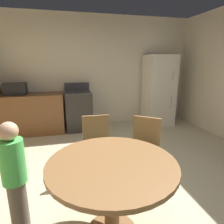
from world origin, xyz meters
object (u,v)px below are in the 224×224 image
object	(u,v)px
chair_northeast	(144,145)
chair_north	(97,143)
refrigerator	(158,91)
dining_table	(112,178)
microwave	(15,89)
person_child	(14,174)
oven_range	(79,110)

from	to	relation	value
chair_northeast	chair_north	world-z (taller)	same
refrigerator	dining_table	xyz separation A→B (m)	(-1.97, -3.02, -0.28)
microwave	chair_northeast	distance (m)	3.11
refrigerator	dining_table	distance (m)	3.61
dining_table	chair_north	xyz separation A→B (m)	(0.03, 1.00, -0.10)
microwave	chair_north	world-z (taller)	microwave
refrigerator	chair_northeast	distance (m)	2.64
chair_northeast	person_child	xyz separation A→B (m)	(-1.50, -0.47, 0.08)
microwave	dining_table	world-z (taller)	microwave
dining_table	chair_northeast	size ratio (longest dim) A/B	1.30
chair_northeast	person_child	world-z (taller)	person_child
oven_range	refrigerator	distance (m)	2.08
oven_range	refrigerator	bearing A→B (deg)	-1.51
refrigerator	chair_northeast	size ratio (longest dim) A/B	2.02
oven_range	chair_north	bearing A→B (deg)	-87.24
chair_north	microwave	bearing A→B (deg)	-143.48
chair_north	oven_range	bearing A→B (deg)	-175.33
chair_north	person_child	distance (m)	1.13
refrigerator	person_child	size ratio (longest dim) A/B	1.61
chair_northeast	person_child	distance (m)	1.57
oven_range	microwave	xyz separation A→B (m)	(-1.33, -0.00, 0.56)
oven_range	person_child	xyz separation A→B (m)	(-0.80, -2.77, 0.11)
oven_range	chair_northeast	world-z (taller)	oven_range
chair_north	person_child	bearing A→B (deg)	-50.38
microwave	chair_northeast	world-z (taller)	microwave
oven_range	person_child	size ratio (longest dim) A/B	1.01
chair_north	refrigerator	bearing A→B (deg)	138.14
microwave	person_child	xyz separation A→B (m)	(0.53, -2.76, -0.45)
oven_range	refrigerator	size ratio (longest dim) A/B	0.62
microwave	dining_table	bearing A→B (deg)	-65.56
dining_table	person_child	bearing A→B (deg)	160.40
microwave	chair_north	distance (m)	2.57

